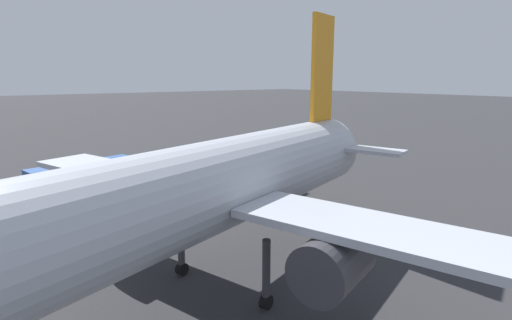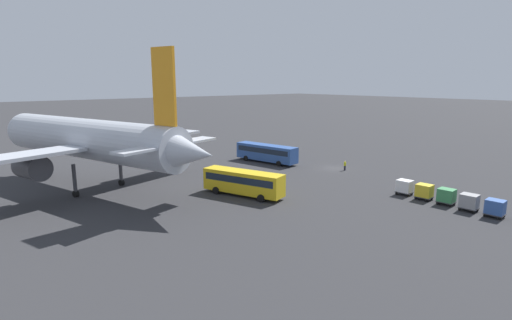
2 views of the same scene
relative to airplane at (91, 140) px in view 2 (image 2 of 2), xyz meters
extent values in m
plane|color=#2D2D30|center=(-12.75, -37.55, -7.20)|extent=(600.00, 600.00, 0.00)
cylinder|color=#B2B7C1|center=(0.44, 0.13, 0.11)|extent=(34.85, 15.00, 5.63)
cone|color=#B2B7C1|center=(18.43, 5.31, 0.11)|extent=(7.43, 6.85, 5.34)
cone|color=#B2B7C1|center=(-17.83, -5.14, 0.11)|extent=(8.43, 6.89, 5.06)
cube|color=#B2B7C1|center=(-4.22, 10.01, -0.59)|extent=(8.74, 16.56, 0.44)
cube|color=#B2B7C1|center=(1.76, -10.71, -0.59)|extent=(8.74, 16.56, 0.44)
cube|color=orange|center=(-14.55, -4.19, 7.42)|extent=(3.43, 1.31, 9.00)
cube|color=#B2B7C1|center=(-14.88, -4.29, 0.67)|extent=(6.38, 14.73, 0.28)
cylinder|color=#38383D|center=(-2.55, 8.00, -2.36)|extent=(4.85, 4.12, 3.09)
cylinder|color=#38383D|center=(2.09, -8.13, -2.36)|extent=(4.85, 4.12, 3.09)
cylinder|color=#38383D|center=(12.09, 3.48, -4.95)|extent=(0.50, 0.50, 4.50)
cylinder|color=black|center=(12.09, 3.48, -6.75)|extent=(1.00, 0.73, 0.90)
cylinder|color=#38383D|center=(-2.24, 3.16, -4.95)|extent=(0.50, 0.50, 4.50)
cylinder|color=black|center=(-2.24, 3.16, -6.75)|extent=(1.00, 0.73, 0.90)
cylinder|color=#38383D|center=(-0.22, -3.87, -4.95)|extent=(0.50, 0.50, 4.50)
cylinder|color=black|center=(-0.22, -3.87, -6.75)|extent=(1.00, 0.73, 0.90)
cube|color=#2D5199|center=(-1.06, -31.83, -5.28)|extent=(13.20, 4.94, 2.94)
cube|color=#192333|center=(-1.06, -31.83, -4.77)|extent=(12.19, 4.80, 0.94)
cylinder|color=black|center=(2.63, -29.73, -6.70)|extent=(1.04, 0.47, 1.00)
cylinder|color=black|center=(3.13, -32.51, -6.70)|extent=(1.04, 0.47, 1.00)
cylinder|color=black|center=(-5.26, -31.14, -6.70)|extent=(1.04, 0.47, 1.00)
cylinder|color=black|center=(-4.76, -33.92, -6.70)|extent=(1.04, 0.47, 1.00)
cube|color=gold|center=(-15.94, -14.59, -5.28)|extent=(11.82, 6.23, 2.94)
cube|color=#192333|center=(-15.94, -14.59, -4.77)|extent=(10.96, 5.97, 0.94)
cylinder|color=black|center=(-12.98, -12.12, -6.70)|extent=(1.04, 0.61, 1.00)
cylinder|color=black|center=(-12.10, -14.72, -6.70)|extent=(1.04, 0.61, 1.00)
cylinder|color=black|center=(-19.79, -14.45, -6.70)|extent=(1.04, 0.61, 1.00)
cylinder|color=black|center=(-18.90, -17.05, -6.70)|extent=(1.04, 0.61, 1.00)
cylinder|color=#1E1E2D|center=(-15.11, -37.65, -6.78)|extent=(0.32, 0.32, 0.85)
cylinder|color=yellow|center=(-15.11, -37.65, -6.03)|extent=(0.38, 0.38, 0.65)
sphere|color=tan|center=(-15.11, -37.65, -5.58)|extent=(0.24, 0.24, 0.24)
cube|color=#38383D|center=(-41.29, -31.19, -6.79)|extent=(2.10, 1.81, 0.10)
cube|color=#33569E|center=(-41.29, -31.19, -5.94)|extent=(2.00, 1.73, 1.60)
cylinder|color=black|center=(-40.58, -30.50, -7.02)|extent=(0.37, 0.14, 0.36)
cylinder|color=black|center=(-40.49, -31.77, -7.02)|extent=(0.37, 0.14, 0.36)
cylinder|color=black|center=(-42.09, -30.60, -7.02)|extent=(0.37, 0.14, 0.36)
cylinder|color=black|center=(-42.00, -31.88, -7.02)|extent=(0.37, 0.14, 0.36)
cube|color=#38383D|center=(-38.42, -31.29, -6.79)|extent=(2.10, 1.81, 0.10)
cube|color=gray|center=(-38.42, -31.29, -5.94)|extent=(2.00, 1.73, 1.60)
cylinder|color=black|center=(-37.70, -30.60, -7.02)|extent=(0.37, 0.14, 0.36)
cylinder|color=black|center=(-37.61, -31.88, -7.02)|extent=(0.37, 0.14, 0.36)
cylinder|color=black|center=(-39.22, -30.70, -7.02)|extent=(0.37, 0.14, 0.36)
cylinder|color=black|center=(-39.13, -31.98, -7.02)|extent=(0.37, 0.14, 0.36)
cube|color=#38383D|center=(-35.54, -31.62, -6.79)|extent=(2.10, 1.81, 0.10)
cube|color=#38844C|center=(-35.54, -31.62, -5.94)|extent=(2.00, 1.73, 1.60)
cylinder|color=black|center=(-34.83, -30.93, -7.02)|extent=(0.37, 0.14, 0.36)
cylinder|color=black|center=(-34.74, -32.21, -7.02)|extent=(0.37, 0.14, 0.36)
cylinder|color=black|center=(-36.34, -31.04, -7.02)|extent=(0.37, 0.14, 0.36)
cylinder|color=black|center=(-36.26, -32.32, -7.02)|extent=(0.37, 0.14, 0.36)
cube|color=#38383D|center=(-32.67, -31.57, -6.79)|extent=(2.10, 1.81, 0.10)
cube|color=gold|center=(-32.67, -31.57, -5.94)|extent=(2.00, 1.73, 1.60)
cylinder|color=black|center=(-31.95, -30.88, -7.02)|extent=(0.37, 0.14, 0.36)
cylinder|color=black|center=(-31.87, -32.16, -7.02)|extent=(0.37, 0.14, 0.36)
cylinder|color=black|center=(-33.47, -30.98, -7.02)|extent=(0.37, 0.14, 0.36)
cylinder|color=black|center=(-33.38, -32.26, -7.02)|extent=(0.37, 0.14, 0.36)
cube|color=#38383D|center=(-29.80, -31.70, -6.79)|extent=(2.10, 1.81, 0.10)
cube|color=silver|center=(-29.80, -31.70, -5.94)|extent=(2.00, 1.73, 1.60)
cylinder|color=black|center=(-29.08, -31.01, -7.02)|extent=(0.37, 0.14, 0.36)
cylinder|color=black|center=(-28.99, -32.28, -7.02)|extent=(0.37, 0.14, 0.36)
cylinder|color=black|center=(-30.60, -31.11, -7.02)|extent=(0.37, 0.14, 0.36)
cylinder|color=black|center=(-30.51, -32.39, -7.02)|extent=(0.37, 0.14, 0.36)
camera|label=1|loc=(11.88, 20.17, 6.72)|focal=28.00mm
camera|label=2|loc=(-57.22, 17.55, 8.14)|focal=28.00mm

